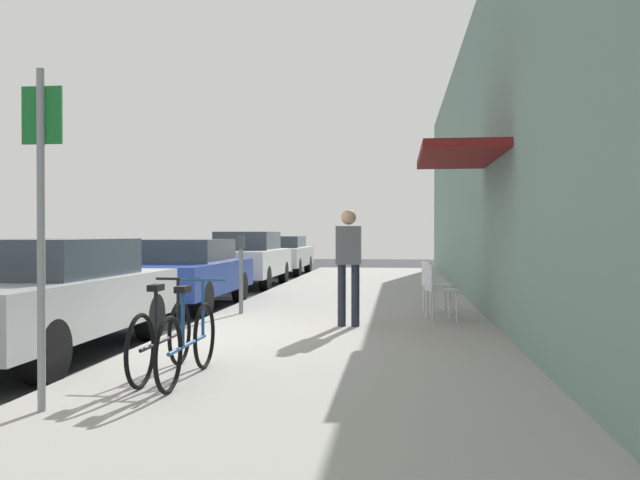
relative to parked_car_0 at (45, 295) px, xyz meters
name	(u,v)px	position (x,y,z in m)	size (l,w,h in m)	color
ground_plane	(164,344)	(1.10, 1.03, -0.73)	(60.00, 60.00, 0.00)	#2D2D30
sidewalk_slab	(345,322)	(3.35, 3.03, -0.67)	(4.50, 32.00, 0.12)	#9E9B93
building_facade	(500,144)	(5.75, 3.03, 2.12)	(1.40, 32.00, 5.71)	gray
parked_car_0	(45,295)	(0.00, 0.00, 0.00)	(1.80, 4.40, 1.41)	#B7B7BC
parked_car_1	(185,272)	(0.00, 5.27, -0.02)	(1.80, 4.40, 1.36)	navy
parked_car_2	(247,258)	(0.00, 10.78, 0.05)	(1.80, 4.40, 1.52)	silver
parked_car_3	(281,254)	(0.00, 16.28, 0.00)	(1.80, 4.40, 1.38)	#B7B7BC
parking_meter	(241,268)	(1.55, 3.54, 0.16)	(0.12, 0.10, 1.32)	slate
street_sign	(41,211)	(1.50, -2.74, 0.91)	(0.32, 0.06, 2.60)	gray
bicycle_0	(162,338)	(1.97, -1.43, -0.25)	(0.46, 1.71, 0.90)	black
bicycle_1	(188,341)	(2.27, -1.57, -0.25)	(0.46, 1.71, 0.90)	black
cafe_chair_0	(437,288)	(4.79, 3.07, -0.11)	(0.52, 0.52, 0.87)	silver
cafe_chair_1	(433,283)	(4.79, 4.01, -0.11)	(0.54, 0.54, 0.87)	silver
pedestrian_standing	(349,258)	(3.48, 2.17, 0.39)	(0.36, 0.22, 1.70)	#232838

